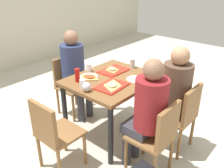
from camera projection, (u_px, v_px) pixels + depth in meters
ground_plane at (112, 132)px, 3.26m from camera, size 10.00×10.00×0.02m
main_table at (112, 86)px, 2.97m from camera, size 1.03×0.87×0.78m
chair_near_left at (158, 135)px, 2.39m from camera, size 0.40×0.40×0.84m
chair_near_right at (182, 114)px, 2.74m from camera, size 0.40×0.40×0.84m
chair_far_side at (69, 82)px, 3.54m from camera, size 0.40×0.40×0.84m
chair_left_end at (53, 132)px, 2.43m from camera, size 0.40×0.40×0.84m
person_in_red at (147, 108)px, 2.37m from camera, size 0.32×0.42×1.25m
person_in_brown_jacket at (173, 91)px, 2.72m from camera, size 0.32×0.42×1.25m
person_far_side at (75, 68)px, 3.35m from camera, size 0.32×0.42×1.25m
tray_red_near at (112, 86)px, 2.71m from camera, size 0.38×0.29×0.02m
tray_red_far at (114, 71)px, 3.13m from camera, size 0.37×0.27×0.02m
paper_plate_center at (89, 77)px, 2.96m from camera, size 0.22×0.22×0.01m
paper_plate_near_edge at (136, 79)px, 2.89m from camera, size 0.22×0.22×0.01m
pizza_slice_a at (112, 85)px, 2.70m from camera, size 0.28×0.26×0.02m
pizza_slice_b at (112, 69)px, 3.13m from camera, size 0.23×0.23×0.02m
pizza_slice_c at (89, 77)px, 2.93m from camera, size 0.17×0.22×0.02m
plastic_cup_a at (89, 68)px, 3.11m from camera, size 0.07×0.07×0.10m
plastic_cup_b at (139, 82)px, 2.71m from camera, size 0.07×0.07×0.10m
plastic_cup_c at (83, 84)px, 2.66m from camera, size 0.07×0.07×0.10m
soda_can at (132, 63)px, 3.22m from camera, size 0.07×0.07×0.12m
condiment_bottle at (77, 75)px, 2.81m from camera, size 0.06×0.06×0.16m
foil_bundle at (87, 87)px, 2.59m from camera, size 0.10×0.10×0.10m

